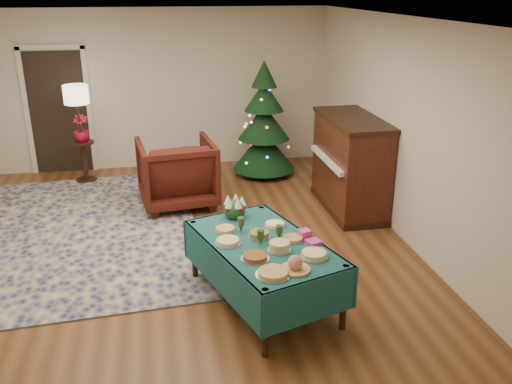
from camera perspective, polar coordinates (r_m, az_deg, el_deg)
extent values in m
plane|color=#593319|center=(6.65, -9.54, -6.52)|extent=(7.00, 7.00, 0.00)
plane|color=white|center=(5.92, -11.17, 17.34)|extent=(7.00, 7.00, 0.00)
plane|color=beige|center=(9.56, -10.66, 10.49)|extent=(6.00, 0.00, 6.00)
plane|color=beige|center=(2.95, -9.09, -14.37)|extent=(6.00, 0.00, 6.00)
plane|color=beige|center=(6.84, 15.81, 5.90)|extent=(0.00, 7.00, 7.00)
cube|color=black|center=(9.75, -20.04, 7.79)|extent=(0.92, 0.02, 2.04)
cube|color=silver|center=(9.82, -22.97, 7.68)|extent=(0.08, 0.04, 2.14)
cube|color=silver|center=(9.66, -17.13, 8.21)|extent=(0.08, 0.04, 2.14)
cube|color=silver|center=(9.57, -20.87, 14.07)|extent=(1.08, 0.04, 0.08)
cube|color=#131D47|center=(7.50, -18.78, -4.01)|extent=(3.48, 4.41, 0.02)
cylinder|color=black|center=(4.76, 0.95, -13.67)|extent=(0.06, 0.06, 0.67)
cylinder|color=black|center=(5.97, -6.52, -6.09)|extent=(0.06, 0.06, 0.67)
cylinder|color=black|center=(5.16, 9.25, -10.93)|extent=(0.06, 0.06, 0.67)
cylinder|color=black|center=(6.29, 0.58, -4.44)|extent=(0.06, 0.06, 0.67)
cube|color=#16494E|center=(5.36, 0.76, -5.45)|extent=(1.47, 1.92, 0.04)
cube|color=#16494E|center=(6.12, -3.15, -3.97)|extent=(0.97, 0.34, 0.42)
cube|color=#16494E|center=(4.83, 5.76, -11.38)|extent=(0.97, 0.34, 0.42)
cube|color=#16494E|center=(5.68, 5.02, -6.12)|extent=(0.57, 1.65, 0.42)
cube|color=#16494E|center=(5.26, -3.90, -8.45)|extent=(0.57, 1.65, 0.42)
cylinder|color=silver|center=(4.78, 1.81, -8.68)|extent=(0.31, 0.31, 0.01)
cylinder|color=tan|center=(4.77, 1.81, -8.46)|extent=(0.27, 0.27, 0.03)
cylinder|color=silver|center=(4.86, 4.13, -8.17)|extent=(0.28, 0.28, 0.01)
sphere|color=#CC727A|center=(4.82, 4.15, -7.42)|extent=(0.13, 0.13, 0.13)
cylinder|color=silver|center=(5.09, 6.10, -6.78)|extent=(0.27, 0.27, 0.01)
cylinder|color=#D8D172|center=(5.08, 6.11, -6.51)|extent=(0.23, 0.23, 0.04)
cylinder|color=silver|center=(5.03, -0.10, -7.01)|extent=(0.27, 0.27, 0.01)
cylinder|color=brown|center=(5.02, -0.10, -6.78)|extent=(0.23, 0.23, 0.04)
cylinder|color=silver|center=(5.19, 2.47, -6.14)|extent=(0.23, 0.23, 0.01)
cylinder|color=tan|center=(5.17, 2.48, -5.69)|extent=(0.20, 0.20, 0.08)
cylinder|color=silver|center=(5.39, 3.88, -5.05)|extent=(0.23, 0.23, 0.01)
cylinder|color=#B2844C|center=(5.39, 3.89, -4.87)|extent=(0.19, 0.19, 0.03)
cylinder|color=silver|center=(5.32, -2.98, -5.39)|extent=(0.26, 0.26, 0.01)
cylinder|color=#D8BF7F|center=(5.31, -2.98, -5.17)|extent=(0.22, 0.22, 0.04)
cylinder|color=silver|center=(5.44, 0.33, -4.75)|extent=(0.23, 0.23, 0.01)
cylinder|color=maroon|center=(5.43, 0.33, -4.44)|extent=(0.20, 0.20, 0.05)
cylinder|color=silver|center=(5.69, 2.00, -3.55)|extent=(0.23, 0.23, 0.01)
cylinder|color=#F2EACC|center=(5.68, 2.00, -3.38)|extent=(0.20, 0.20, 0.03)
cylinder|color=silver|center=(5.59, -3.26, -4.05)|extent=(0.23, 0.23, 0.01)
cylinder|color=tan|center=(5.58, -3.26, -3.88)|extent=(0.20, 0.20, 0.03)
cone|color=#2D471E|center=(5.55, -1.59, -3.81)|extent=(0.06, 0.06, 0.08)
cylinder|color=#2D471E|center=(5.52, -1.59, -3.09)|extent=(0.07, 0.07, 0.08)
cone|color=#2D471E|center=(5.38, 2.48, -4.68)|extent=(0.06, 0.06, 0.08)
cylinder|color=#2D471E|center=(5.35, 2.50, -3.94)|extent=(0.07, 0.07, 0.08)
cone|color=#2D471E|center=(5.28, 0.49, -5.16)|extent=(0.06, 0.06, 0.08)
cylinder|color=#2D471E|center=(5.25, 0.49, -4.42)|extent=(0.07, 0.07, 0.08)
cube|color=#D0399F|center=(5.34, 6.06, -5.25)|extent=(0.17, 0.17, 0.04)
cube|color=#DA3CA5|center=(5.43, 5.12, -4.44)|extent=(0.14, 0.14, 0.09)
sphere|color=#1E4C1E|center=(5.86, -2.26, -1.89)|extent=(0.23, 0.23, 0.23)
cone|color=white|center=(5.83, -1.49, -0.86)|extent=(0.09, 0.09, 0.11)
cone|color=white|center=(5.90, -2.14, -0.62)|extent=(0.09, 0.09, 0.11)
cone|color=white|center=(5.86, -2.97, -0.79)|extent=(0.09, 0.09, 0.11)
cone|color=white|center=(5.77, -2.84, -1.13)|extent=(0.09, 0.09, 0.11)
cone|color=white|center=(5.76, -1.91, -1.18)|extent=(0.09, 0.09, 0.11)
sphere|color=#B20C0F|center=(5.91, -1.56, -1.31)|extent=(0.06, 0.06, 0.06)
sphere|color=#B20C0F|center=(5.92, -2.91, -1.30)|extent=(0.06, 0.06, 0.06)
sphere|color=#B20C0F|center=(5.79, -2.98, -1.83)|extent=(0.06, 0.06, 0.06)
sphere|color=#B20C0F|center=(5.78, -1.60, -1.83)|extent=(0.06, 0.06, 0.06)
imported|color=#41140D|center=(7.91, -8.33, 2.35)|extent=(1.16, 1.10, 1.08)
cylinder|color=#A57F3F|center=(9.34, -17.43, 1.12)|extent=(0.27, 0.27, 0.03)
cylinder|color=black|center=(9.13, -17.91, 5.29)|extent=(0.04, 0.04, 1.44)
cylinder|color=#FFEABF|center=(8.98, -18.43, 9.72)|extent=(0.39, 0.39, 0.29)
cylinder|color=black|center=(9.38, -17.38, 1.23)|extent=(0.34, 0.34, 0.04)
cylinder|color=black|center=(9.28, -17.59, 3.03)|extent=(0.08, 0.08, 0.62)
cylinder|color=black|center=(9.19, -17.81, 4.98)|extent=(0.38, 0.38, 0.03)
imported|color=#A80C26|center=(9.16, -17.90, 5.79)|extent=(0.24, 0.43, 0.24)
cylinder|color=black|center=(9.29, 0.82, 2.40)|extent=(0.11, 0.11, 0.15)
cone|color=black|center=(9.18, 0.83, 4.49)|extent=(1.33, 1.33, 0.67)
cone|color=black|center=(9.05, 0.84, 7.39)|extent=(1.09, 1.09, 0.57)
cone|color=black|center=(8.96, 0.86, 10.05)|extent=(0.82, 0.82, 0.48)
cone|color=black|center=(8.90, 0.87, 12.34)|extent=(0.53, 0.53, 0.43)
cube|color=black|center=(7.97, 9.63, -1.38)|extent=(0.67, 1.53, 0.09)
cube|color=#33150C|center=(7.76, 9.91, 2.90)|extent=(0.65, 1.51, 1.25)
cube|color=black|center=(7.59, 10.21, 7.55)|extent=(0.70, 1.56, 0.05)
cube|color=white|center=(7.63, 7.66, 3.39)|extent=(0.13, 1.30, 0.06)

